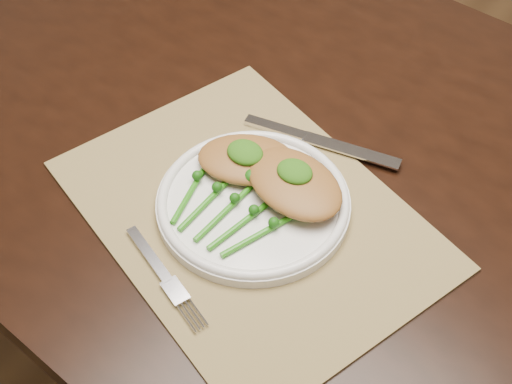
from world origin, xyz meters
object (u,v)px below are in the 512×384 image
Objects in this scene: dining_table at (284,285)px; chicken_fillet_left at (247,159)px; broccolini_bundle at (226,211)px; placemat at (249,213)px; dinner_plate at (253,202)px.

dining_table is 12.32× the size of chicken_fillet_left.
dining_table is 0.43m from broccolini_bundle.
chicken_fillet_left is at bearing 145.55° from placemat.
placemat is 0.02m from dinner_plate.
placemat is 0.04m from broccolini_bundle.
dining_table is 6.50× the size of dinner_plate.
dinner_plate is 1.89× the size of chicken_fillet_left.
dinner_plate is at bearing 69.84° from broccolini_bundle.
placemat is 3.60× the size of chicken_fillet_left.
dining_table is at bearing 55.86° from chicken_fillet_left.
placemat is 3.03× the size of broccolini_bundle.
dinner_plate reaches higher than placemat.
chicken_fillet_left reaches higher than placemat.
dining_table is 0.42m from chicken_fillet_left.
dinner_plate is (-0.00, 0.01, 0.01)m from placemat.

